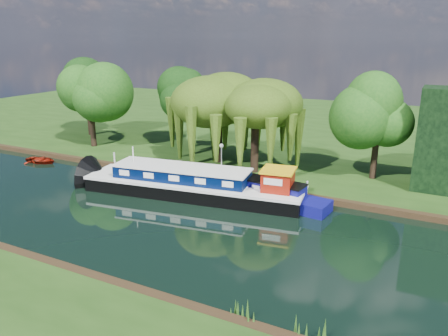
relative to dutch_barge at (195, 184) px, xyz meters
The scene contains 14 objects.
ground 5.30m from the dutch_barge, 99.82° to the right, with size 120.00×120.00×0.00m, color black.
far_bank 28.88m from the dutch_barge, 91.77° to the left, with size 120.00×52.00×0.45m, color #1A390F.
dutch_barge is the anchor object (origin of this frame).
narrowboat 4.23m from the dutch_barge, 20.14° to the left, with size 13.15×3.65×1.89m.
red_dinghy 18.55m from the dutch_barge, behind, with size 2.35×3.29×0.68m, color maroon.
willow_left 9.89m from the dutch_barge, 104.76° to the left, with size 6.64×6.64×7.96m.
willow_right 8.54m from the dutch_barge, 71.26° to the left, with size 6.02×6.02×7.33m.
tree_far_left 19.64m from the dutch_barge, 156.90° to the left, with size 5.41×5.41×8.71m.
tree_far_back 25.36m from the dutch_barge, 151.80° to the left, with size 4.96×4.96×8.35m.
tree_far_mid 14.98m from the dutch_barge, 122.33° to the left, with size 4.80×4.80×7.85m.
tree_far_right 16.08m from the dutch_barge, 38.45° to the left, with size 4.71×4.71×7.70m.
lamppost 5.58m from the dutch_barge, 94.17° to the left, with size 0.36×0.36×2.56m.
mooring_posts 3.54m from the dutch_barge, 113.13° to the left, with size 19.16×0.16×1.00m.
reeds_near 14.06m from the dutch_barge, 64.80° to the right, with size 33.70×1.50×1.10m.
Camera 1 is at (17.69, -22.76, 12.13)m, focal length 35.00 mm.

